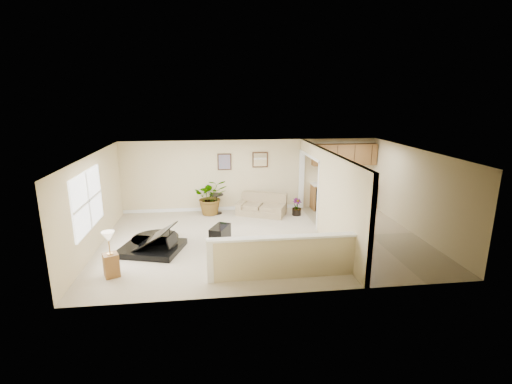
{
  "coord_description": "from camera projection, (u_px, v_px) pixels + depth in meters",
  "views": [
    {
      "loc": [
        -1.41,
        -9.76,
        3.96
      ],
      "look_at": [
        -0.16,
        0.4,
        1.31
      ],
      "focal_mm": 26.0,
      "sensor_mm": 36.0,
      "label": 1
    }
  ],
  "objects": [
    {
      "name": "front_wall",
      "position": [
        285.0,
        237.0,
        7.35
      ],
      "size": [
        9.0,
        0.04,
        2.5
      ],
      "primitive_type": "cube",
      "color": "beige",
      "rests_on": "floor"
    },
    {
      "name": "lamp_stand",
      "position": [
        110.0,
        258.0,
        8.3
      ],
      "size": [
        0.42,
        0.42,
        1.07
      ],
      "color": "brown",
      "rests_on": "floor"
    },
    {
      "name": "kitchen_vinyl",
      "position": [
        369.0,
        235.0,
        10.91
      ],
      "size": [
        2.7,
        6.0,
        0.01
      ],
      "primitive_type": "cube",
      "color": "tan",
      "rests_on": "floor"
    },
    {
      "name": "piano",
      "position": [
        150.0,
        228.0,
        9.76
      ],
      "size": [
        2.05,
        2.04,
        1.43
      ],
      "rotation": [
        0.0,
        0.0,
        -0.29
      ],
      "color": "black",
      "rests_on": "floor"
    },
    {
      "name": "back_wall",
      "position": [
        252.0,
        175.0,
        13.11
      ],
      "size": [
        9.0,
        0.04,
        2.5
      ],
      "primitive_type": "cube",
      "color": "beige",
      "rests_on": "floor"
    },
    {
      "name": "loveseat",
      "position": [
        261.0,
        204.0,
        12.78
      ],
      "size": [
        1.95,
        1.51,
        0.91
      ],
      "rotation": [
        0.0,
        0.0,
        -0.42
      ],
      "color": "tan",
      "rests_on": "floor"
    },
    {
      "name": "left_wall",
      "position": [
        94.0,
        203.0,
        9.7
      ],
      "size": [
        0.04,
        6.0,
        2.5
      ],
      "primitive_type": "cube",
      "color": "beige",
      "rests_on": "floor"
    },
    {
      "name": "kitchen_cabinets",
      "position": [
        340.0,
        185.0,
        13.32
      ],
      "size": [
        2.36,
        0.65,
        2.33
      ],
      "color": "brown",
      "rests_on": "floor"
    },
    {
      "name": "ceiling",
      "position": [
        264.0,
        152.0,
        9.91
      ],
      "size": [
        9.0,
        6.0,
        0.04
      ],
      "primitive_type": "cube",
      "color": "white",
      "rests_on": "back_wall"
    },
    {
      "name": "piano_bench",
      "position": [
        220.0,
        235.0,
        10.25
      ],
      "size": [
        0.64,
        0.82,
        0.49
      ],
      "primitive_type": "cube",
      "rotation": [
        0.0,
        0.0,
        -0.43
      ],
      "color": "black",
      "rests_on": "floor"
    },
    {
      "name": "small_plant",
      "position": [
        297.0,
        208.0,
        12.67
      ],
      "size": [
        0.41,
        0.41,
        0.59
      ],
      "color": "black",
      "rests_on": "floor"
    },
    {
      "name": "right_wall",
      "position": [
        417.0,
        192.0,
        10.76
      ],
      "size": [
        0.04,
        6.0,
        2.5
      ],
      "primitive_type": "cube",
      "color": "beige",
      "rests_on": "floor"
    },
    {
      "name": "pony_half_wall",
      "position": [
        281.0,
        256.0,
        8.21
      ],
      "size": [
        3.42,
        0.22,
        1.0
      ],
      "color": "beige",
      "rests_on": "floor"
    },
    {
      "name": "palm_plant",
      "position": [
        211.0,
        197.0,
        12.69
      ],
      "size": [
        1.24,
        1.11,
        1.25
      ],
      "color": "black",
      "rests_on": "floor"
    },
    {
      "name": "left_window",
      "position": [
        87.0,
        201.0,
        9.17
      ],
      "size": [
        0.05,
        2.15,
        1.45
      ],
      "primitive_type": "cube",
      "color": "white",
      "rests_on": "left_wall"
    },
    {
      "name": "wall_mirror",
      "position": [
        260.0,
        160.0,
        12.98
      ],
      "size": [
        0.55,
        0.04,
        0.55
      ],
      "color": "#3D2516",
      "rests_on": "back_wall"
    },
    {
      "name": "floor",
      "position": [
        263.0,
        240.0,
        10.54
      ],
      "size": [
        9.0,
        9.0,
        0.0
      ],
      "primitive_type": "plane",
      "color": "#B9A98F",
      "rests_on": "ground"
    },
    {
      "name": "accent_table",
      "position": [
        217.0,
        201.0,
        12.78
      ],
      "size": [
        0.48,
        0.48,
        0.69
      ],
      "color": "black",
      "rests_on": "floor"
    },
    {
      "name": "wall_art_left",
      "position": [
        224.0,
        162.0,
        12.84
      ],
      "size": [
        0.48,
        0.04,
        0.58
      ],
      "color": "#3D2516",
      "rests_on": "back_wall"
    },
    {
      "name": "interior_partition",
      "position": [
        324.0,
        194.0,
        10.69
      ],
      "size": [
        0.18,
        5.99,
        2.5
      ],
      "color": "beige",
      "rests_on": "floor"
    }
  ]
}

